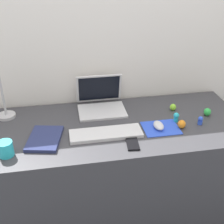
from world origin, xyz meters
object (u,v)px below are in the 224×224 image
desk_lamp (1,96)px  toy_figurine_green (207,112)px  laptop (101,101)px  coffee_mug (6,149)px  toy_figurine_lime (173,107)px  notebook_pad (45,139)px  toy_figurine_cyan (176,117)px  keyboard (106,134)px  toy_figurine_orange (182,124)px  mouse (159,125)px  toy_figurine_blue (200,120)px  cell_phone (132,143)px

desk_lamp → toy_figurine_green: size_ratio=7.05×
laptop → desk_lamp: bearing=-175.9°
coffee_mug → toy_figurine_lime: size_ratio=1.82×
notebook_pad → toy_figurine_green: (1.00, 0.10, 0.02)m
toy_figurine_cyan → notebook_pad: bearing=-175.5°
keyboard → desk_lamp: 0.66m
toy_figurine_orange → toy_figurine_cyan: (-0.01, 0.07, 0.01)m
notebook_pad → coffee_mug: 0.22m
coffee_mug → toy_figurine_orange: (0.98, 0.09, -0.01)m
mouse → desk_lamp: (-0.89, 0.27, 0.14)m
toy_figurine_orange → desk_lamp: bearing=164.6°
toy_figurine_cyan → keyboard: bearing=-170.9°
mouse → toy_figurine_lime: toy_figurine_lime is taller
coffee_mug → toy_figurine_green: bearing=9.6°
toy_figurine_orange → keyboard: bearing=179.6°
keyboard → toy_figurine_lime: (0.48, 0.21, 0.01)m
toy_figurine_orange → toy_figurine_cyan: size_ratio=0.85×
toy_figurine_lime → keyboard: bearing=-156.0°
toy_figurine_lime → toy_figurine_orange: size_ratio=0.86×
desk_lamp → notebook_pad: 0.39m
keyboard → coffee_mug: size_ratio=5.09×
mouse → desk_lamp: bearing=163.5°
keyboard → toy_figurine_cyan: (0.44, 0.07, 0.02)m
toy_figurine_orange → toy_figurine_cyan: bearing=95.0°
coffee_mug → toy_figurine_lime: coffee_mug is taller
laptop → toy_figurine_orange: (0.43, -0.33, -0.03)m
keyboard → coffee_mug: bearing=-170.0°
keyboard → mouse: 0.31m
toy_figurine_orange → toy_figurine_blue: bearing=9.2°
mouse → toy_figurine_blue: (0.26, 0.00, 0.01)m
desk_lamp → toy_figurine_green: desk_lamp is taller
keyboard → notebook_pad: bearing=178.3°
laptop → desk_lamp: desk_lamp is taller
toy_figurine_orange → toy_figurine_green: 0.24m
keyboard → cell_phone: (0.13, -0.11, -0.01)m
toy_figurine_lime → desk_lamp: bearing=176.3°
keyboard → toy_figurine_cyan: toy_figurine_cyan is taller
coffee_mug → toy_figurine_cyan: coffee_mug is taller
desk_lamp → toy_figurine_lime: size_ratio=7.98×
toy_figurine_lime → toy_figurine_blue: 0.22m
mouse → toy_figurine_blue: 0.26m
toy_figurine_green → toy_figurine_blue: bearing=-134.3°
laptop → toy_figurine_lime: (0.46, -0.11, -0.03)m
laptop → mouse: laptop is taller
toy_figurine_lime → coffee_mug: bearing=-163.1°
notebook_pad → mouse: bearing=12.3°
coffee_mug → toy_figurine_green: 1.21m
desk_lamp → coffee_mug: 0.40m
toy_figurine_lime → toy_figurine_cyan: bearing=-103.3°
notebook_pad → toy_figurine_lime: 0.84m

